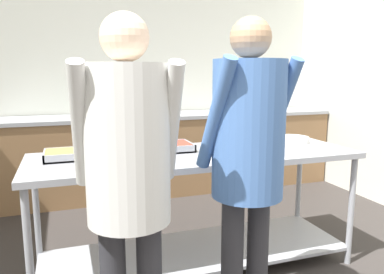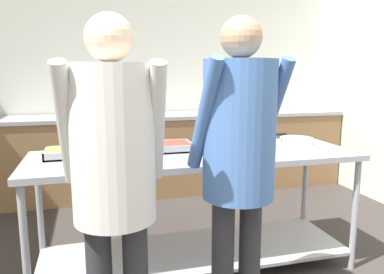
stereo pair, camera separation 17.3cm
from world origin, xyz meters
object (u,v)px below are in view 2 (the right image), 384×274
(guest_serving_left, at_px, (239,146))
(guest_serving_right, at_px, (114,162))
(serving_tray_vegetables, at_px, (159,147))
(plate_stack, at_px, (297,141))
(sauce_pan, at_px, (251,140))
(broccoli_bowl, at_px, (224,154))
(serving_tray_roast, at_px, (83,152))
(water_bottle, at_px, (92,106))

(guest_serving_left, height_order, guest_serving_right, guest_serving_left)
(serving_tray_vegetables, relative_size, plate_stack, 1.81)
(serving_tray_vegetables, height_order, guest_serving_right, guest_serving_right)
(plate_stack, relative_size, guest_serving_left, 0.16)
(guest_serving_left, bearing_deg, sauce_pan, 61.82)
(broccoli_bowl, height_order, guest_serving_left, guest_serving_left)
(serving_tray_roast, xyz_separation_m, guest_serving_left, (0.79, -0.84, 0.16))
(guest_serving_right, bearing_deg, serving_tray_vegetables, 68.96)
(serving_tray_vegetables, height_order, sauce_pan, sauce_pan)
(sauce_pan, relative_size, guest_serving_left, 0.27)
(guest_serving_right, bearing_deg, sauce_pan, 41.06)
(guest_serving_right, bearing_deg, guest_serving_left, 9.45)
(broccoli_bowl, relative_size, sauce_pan, 0.40)
(sauce_pan, bearing_deg, guest_serving_right, -138.94)
(serving_tray_vegetables, distance_m, broccoli_bowl, 0.52)
(sauce_pan, relative_size, plate_stack, 1.69)
(serving_tray_roast, distance_m, guest_serving_left, 1.17)
(serving_tray_roast, height_order, broccoli_bowl, broccoli_bowl)
(serving_tray_roast, relative_size, water_bottle, 2.04)
(serving_tray_vegetables, xyz_separation_m, broccoli_bowl, (0.37, -0.37, 0.01))
(broccoli_bowl, relative_size, guest_serving_left, 0.11)
(guest_serving_left, distance_m, water_bottle, 2.72)
(serving_tray_roast, xyz_separation_m, plate_stack, (1.64, 0.02, -0.00))
(broccoli_bowl, height_order, water_bottle, water_bottle)
(broccoli_bowl, xyz_separation_m, guest_serving_left, (-0.10, -0.51, 0.16))
(serving_tray_roast, xyz_separation_m, guest_serving_right, (0.15, -0.95, 0.14))
(serving_tray_roast, height_order, guest_serving_left, guest_serving_left)
(plate_stack, relative_size, guest_serving_right, 0.16)
(broccoli_bowl, height_order, sauce_pan, sauce_pan)
(serving_tray_roast, xyz_separation_m, serving_tray_vegetables, (0.53, 0.03, 0.00))
(plate_stack, bearing_deg, broccoli_bowl, -154.96)
(guest_serving_right, bearing_deg, broccoli_bowl, 39.42)
(water_bottle, bearing_deg, guest_serving_left, -74.79)
(serving_tray_roast, relative_size, guest_serving_right, 0.30)
(plate_stack, height_order, guest_serving_left, guest_serving_left)
(plate_stack, distance_m, guest_serving_right, 1.78)
(plate_stack, bearing_deg, serving_tray_roast, -179.43)
(serving_tray_roast, xyz_separation_m, sauce_pan, (1.25, 0.01, 0.02))
(water_bottle, bearing_deg, serving_tray_vegetables, -75.70)
(serving_tray_vegetables, distance_m, guest_serving_left, 0.93)
(broccoli_bowl, height_order, plate_stack, broccoli_bowl)
(serving_tray_roast, bearing_deg, plate_stack, 0.57)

